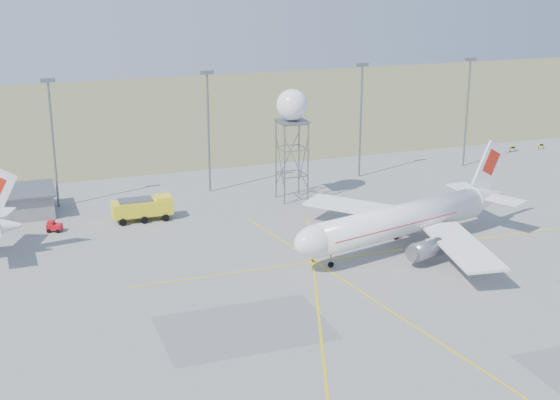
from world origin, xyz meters
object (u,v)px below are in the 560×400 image
object	(u,v)px
airliner_main	(404,220)
baggage_tug	(54,227)
radar_tower	(292,139)
fire_truck	(144,209)

from	to	relation	value
airliner_main	baggage_tug	size ratio (longest dim) A/B	15.46
airliner_main	radar_tower	xyz separation A→B (m)	(-6.30, 26.14, 6.26)
radar_tower	baggage_tug	xyz separation A→B (m)	(-38.01, -2.92, -9.62)
fire_truck	baggage_tug	bearing A→B (deg)	-176.34
fire_truck	airliner_main	bearing A→B (deg)	-36.40
fire_truck	radar_tower	bearing A→B (deg)	6.44
radar_tower	baggage_tug	distance (m)	39.32
radar_tower	baggage_tug	bearing A→B (deg)	-175.60
fire_truck	baggage_tug	size ratio (longest dim) A/B	3.70
airliner_main	baggage_tug	bearing A→B (deg)	-42.23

